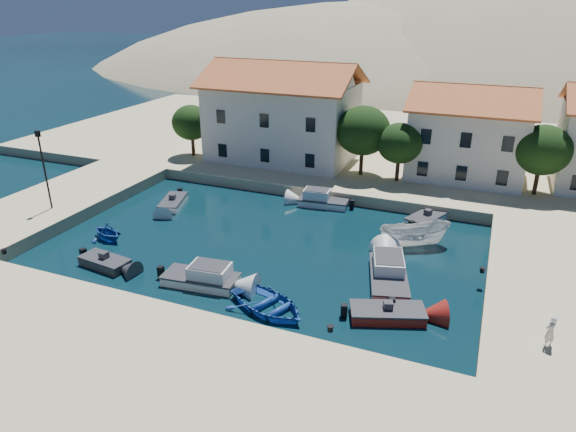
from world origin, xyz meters
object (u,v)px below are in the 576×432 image
object	(u,v)px
building_mid	(469,131)
cabin_cruiser_east	(389,275)
lamppost	(43,163)
cabin_cruiser_south	(201,277)
pedestrian	(550,331)
rowboat_south	(268,310)
boat_east	(413,246)
building_left	(283,110)

from	to	relation	value
building_mid	cabin_cruiser_east	xyz separation A→B (m)	(-2.65, -20.55, -4.75)
lamppost	cabin_cruiser_east	world-z (taller)	lamppost
cabin_cruiser_south	cabin_cruiser_east	size ratio (longest dim) A/B	0.83
pedestrian	rowboat_south	bearing A→B (deg)	-40.22
boat_east	rowboat_south	bearing A→B (deg)	123.12
building_left	building_mid	bearing A→B (deg)	3.18
rowboat_south	cabin_cruiser_east	world-z (taller)	cabin_cruiser_east
lamppost	cabin_cruiser_east	distance (m)	27.20
lamppost	boat_east	distance (m)	28.53
lamppost	building_left	bearing A→B (deg)	60.10
cabin_cruiser_east	rowboat_south	bearing A→B (deg)	119.64
building_mid	pedestrian	size ratio (longest dim) A/B	6.31
building_left	building_mid	world-z (taller)	building_left
lamppost	cabin_cruiser_east	xyz separation A→B (m)	(26.85, 0.45, -4.28)
building_mid	boat_east	size ratio (longest dim) A/B	2.06
cabin_cruiser_south	pedestrian	world-z (taller)	pedestrian
building_left	building_mid	xyz separation A→B (m)	(18.00, 1.00, -0.71)
building_left	boat_east	bearing A→B (deg)	-40.93
cabin_cruiser_east	boat_east	world-z (taller)	cabin_cruiser_east
boat_east	cabin_cruiser_east	bearing A→B (deg)	145.94
building_mid	lamppost	bearing A→B (deg)	-144.55
building_mid	cabin_cruiser_south	xyz separation A→B (m)	(-13.35, -25.21, -4.75)
lamppost	rowboat_south	xyz separation A→B (m)	(21.19, -5.23, -4.75)
building_mid	cabin_cruiser_east	bearing A→B (deg)	-97.34
rowboat_south	pedestrian	xyz separation A→B (m)	(14.29, 0.86, 1.83)
building_mid	rowboat_south	distance (m)	28.01
cabin_cruiser_south	pedestrian	bearing A→B (deg)	-6.66
building_left	lamppost	bearing A→B (deg)	-119.90
rowboat_south	boat_east	world-z (taller)	boat_east
building_mid	pedestrian	xyz separation A→B (m)	(5.98, -25.37, -3.39)
lamppost	rowboat_south	world-z (taller)	lamppost
building_left	cabin_cruiser_south	distance (m)	25.25
rowboat_south	cabin_cruiser_east	bearing A→B (deg)	-22.77
lamppost	boat_east	xyz separation A→B (m)	(27.45, 6.17, -4.75)
lamppost	pedestrian	bearing A→B (deg)	-7.03
lamppost	building_mid	bearing A→B (deg)	35.45
rowboat_south	building_mid	bearing A→B (deg)	4.57
cabin_cruiser_east	pedestrian	world-z (taller)	pedestrian
building_left	cabin_cruiser_south	size ratio (longest dim) A/B	3.02
cabin_cruiser_south	rowboat_south	distance (m)	5.16
lamppost	pedestrian	distance (m)	35.86
cabin_cruiser_south	boat_east	bearing A→B (deg)	36.41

